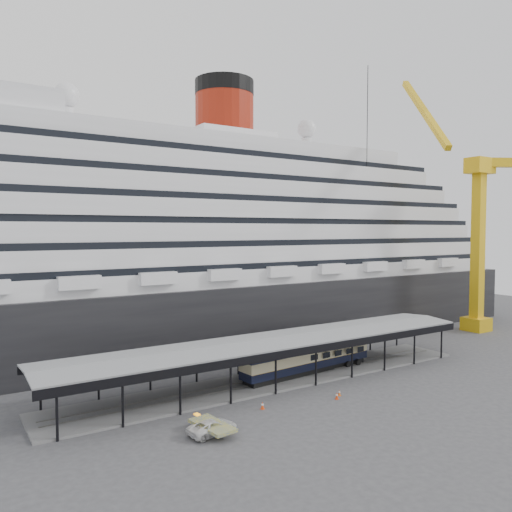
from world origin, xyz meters
name	(u,v)px	position (x,y,z in m)	size (l,w,h in m)	color
ground	(301,392)	(0.00, 0.00, 0.00)	(200.00, 200.00, 0.00)	#3D3D40
cruise_ship	(183,230)	(0.05, 32.00, 18.35)	(130.00, 30.00, 43.90)	black
platform_canopy	(276,361)	(0.00, 5.00, 2.36)	(56.00, 9.18, 5.30)	slate
crane_yellow	(473,221)	(47.06, 10.54, 19.96)	(23.83, 18.78, 47.60)	gold
port_truck	(212,427)	(-13.96, -5.01, 0.65)	(2.15, 4.66, 1.30)	silver
pullman_carriage	(308,356)	(4.95, 5.00, 2.39)	(19.99, 4.25, 19.48)	black
traffic_cone_left	(262,405)	(-6.72, -2.21, 0.39)	(0.52, 0.52, 0.78)	#E53E0C
traffic_cone_mid	(337,396)	(1.71, -4.08, 0.38)	(0.45, 0.45, 0.76)	red
traffic_cone_right	(339,393)	(2.71, -3.38, 0.33)	(0.42, 0.42, 0.67)	#F55B0D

